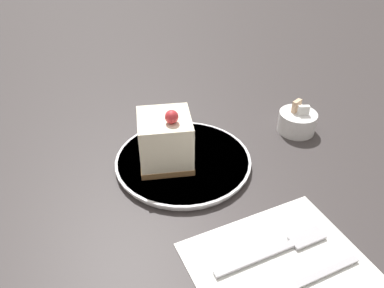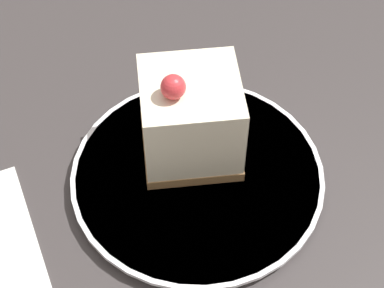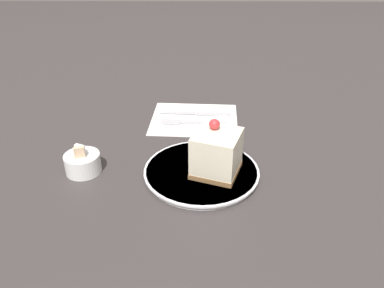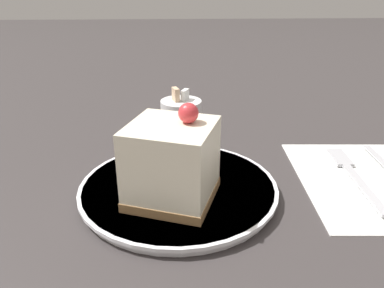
{
  "view_description": "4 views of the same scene",
  "coord_description": "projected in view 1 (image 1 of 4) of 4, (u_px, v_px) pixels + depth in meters",
  "views": [
    {
      "loc": [
        0.48,
        -0.21,
        0.4
      ],
      "look_at": [
        0.05,
        0.01,
        0.05
      ],
      "focal_mm": 35.0,
      "sensor_mm": 36.0,
      "label": 1
    },
    {
      "loc": [
        0.19,
        0.3,
        0.47
      ],
      "look_at": [
        0.04,
        0.0,
        0.06
      ],
      "focal_mm": 60.0,
      "sensor_mm": 36.0,
      "label": 2
    },
    {
      "loc": [
        -0.57,
        0.01,
        0.42
      ],
      "look_at": [
        0.04,
        0.02,
        0.07
      ],
      "focal_mm": 35.0,
      "sensor_mm": 36.0,
      "label": 3
    },
    {
      "loc": [
        0.03,
        -0.37,
        0.23
      ],
      "look_at": [
        0.05,
        0.01,
        0.06
      ],
      "focal_mm": 35.0,
      "sensor_mm": 36.0,
      "label": 4
    }
  ],
  "objects": [
    {
      "name": "cake_slice",
      "position": [
        165.0,
        140.0,
        0.59
      ],
      "size": [
        0.11,
        0.11,
        0.1
      ],
      "rotation": [
        0.0,
        0.0,
        -0.34
      ],
      "color": "olive",
      "rests_on": "plate"
    },
    {
      "name": "plate",
      "position": [
        183.0,
        161.0,
        0.62
      ],
      "size": [
        0.22,
        0.22,
        0.01
      ],
      "color": "white",
      "rests_on": "ground_plane"
    },
    {
      "name": "sugar_bowl",
      "position": [
        297.0,
        122.0,
        0.7
      ],
      "size": [
        0.07,
        0.07,
        0.06
      ],
      "color": "white",
      "rests_on": "ground_plane"
    },
    {
      "name": "ground_plane",
      "position": [
        174.0,
        152.0,
        0.65
      ],
      "size": [
        4.0,
        4.0,
        0.0
      ],
      "primitive_type": "plane",
      "color": "#383333"
    },
    {
      "name": "fork",
      "position": [
        281.0,
        248.0,
        0.48
      ],
      "size": [
        0.03,
        0.16,
        0.0
      ],
      "rotation": [
        0.0,
        0.0,
        -0.06
      ],
      "color": "#B2B2B7",
      "rests_on": "napkin"
    },
    {
      "name": "napkin",
      "position": [
        283.0,
        270.0,
        0.46
      ],
      "size": [
        0.2,
        0.22,
        0.0
      ],
      "rotation": [
        0.0,
        0.0,
        -0.05
      ],
      "color": "white",
      "rests_on": "ground_plane"
    }
  ]
}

